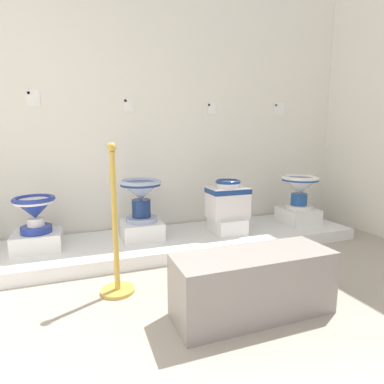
% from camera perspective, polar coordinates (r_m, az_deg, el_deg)
% --- Properties ---
extents(ground_plane, '(6.34, 5.66, 0.02)m').
position_cam_1_polar(ground_plane, '(1.99, 15.17, -24.17)').
color(ground_plane, '#A3998C').
extents(wall_back, '(4.54, 0.06, 3.28)m').
position_cam_1_polar(wall_back, '(3.57, -3.97, 18.51)').
color(wall_back, white).
rests_on(wall_back, ground_plane).
extents(display_platform, '(3.62, 0.88, 0.12)m').
position_cam_1_polar(display_platform, '(3.23, -1.18, -8.89)').
color(display_platform, white).
rests_on(display_platform, ground_plane).
extents(plinth_block_broad_patterned, '(0.40, 0.32, 0.16)m').
position_cam_1_polar(plinth_block_broad_patterned, '(3.09, -26.62, -8.10)').
color(plinth_block_broad_patterned, white).
rests_on(plinth_block_broad_patterned, display_platform).
extents(antique_toilet_broad_patterned, '(0.35, 0.35, 0.32)m').
position_cam_1_polar(antique_toilet_broad_patterned, '(3.02, -27.03, -2.89)').
color(antique_toilet_broad_patterned, '#213695').
rests_on(antique_toilet_broad_patterned, plinth_block_broad_patterned).
extents(plinth_block_squat_floral, '(0.39, 0.38, 0.17)m').
position_cam_1_polar(plinth_block_squat_floral, '(3.13, -9.24, -6.86)').
color(plinth_block_squat_floral, white).
rests_on(plinth_block_squat_floral, display_platform).
extents(antique_toilet_squat_floral, '(0.40, 0.40, 0.41)m').
position_cam_1_polar(antique_toilet_squat_floral, '(3.05, -9.42, -0.28)').
color(antique_toilet_squat_floral, '#9CACCF').
rests_on(antique_toilet_squat_floral, plinth_block_squat_floral).
extents(plinth_block_pale_glazed, '(0.31, 0.37, 0.16)m').
position_cam_1_polar(plinth_block_pale_glazed, '(3.30, 6.50, -6.03)').
color(plinth_block_pale_glazed, white).
rests_on(plinth_block_pale_glazed, display_platform).
extents(antique_toilet_pale_glazed, '(0.41, 0.29, 0.40)m').
position_cam_1_polar(antique_toilet_pale_glazed, '(3.23, 6.60, -1.25)').
color(antique_toilet_pale_glazed, white).
rests_on(antique_toilet_pale_glazed, plinth_block_pale_glazed).
extents(plinth_block_leftmost, '(0.38, 0.39, 0.18)m').
position_cam_1_polar(plinth_block_leftmost, '(3.83, 18.96, -4.16)').
color(plinth_block_leftmost, white).
rests_on(plinth_block_leftmost, display_platform).
extents(antique_toilet_leftmost, '(0.42, 0.42, 0.38)m').
position_cam_1_polar(antique_toilet_leftmost, '(3.77, 19.25, 0.97)').
color(antique_toilet_leftmost, white).
rests_on(antique_toilet_leftmost, plinth_block_leftmost).
extents(info_placard_first, '(0.12, 0.01, 0.16)m').
position_cam_1_polar(info_placard_first, '(3.39, -27.24, 15.15)').
color(info_placard_first, white).
extents(info_placard_second, '(0.09, 0.01, 0.14)m').
position_cam_1_polar(info_placard_second, '(3.41, -11.66, 15.49)').
color(info_placard_second, white).
extents(info_placard_third, '(0.10, 0.01, 0.13)m').
position_cam_1_polar(info_placard_third, '(3.68, 3.63, 15.13)').
color(info_placard_third, white).
extents(info_placard_fourth, '(0.14, 0.01, 0.15)m').
position_cam_1_polar(info_placard_fourth, '(4.13, 15.73, 14.52)').
color(info_placard_fourth, white).
extents(stanchion_post_near_left, '(0.24, 0.24, 1.07)m').
position_cam_1_polar(stanchion_post_near_left, '(2.27, -13.85, -9.78)').
color(stanchion_post_near_left, gold).
rests_on(stanchion_post_near_left, ground_plane).
extents(museum_bench, '(1.01, 0.36, 0.40)m').
position_cam_1_polar(museum_bench, '(2.04, 11.22, -16.26)').
color(museum_bench, gray).
rests_on(museum_bench, ground_plane).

